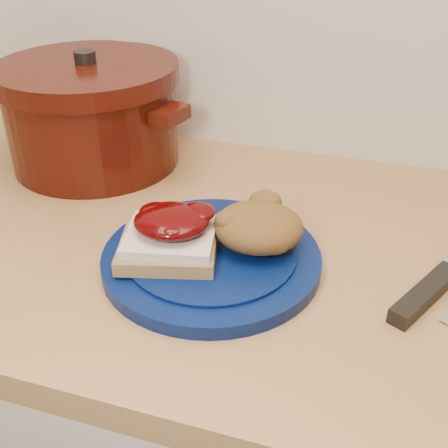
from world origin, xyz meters
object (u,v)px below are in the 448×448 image
(plate, at_px, (211,259))
(pepper_grinder, at_px, (127,124))
(chef_knife, at_px, (444,277))
(dutch_oven, at_px, (92,113))

(plate, bearing_deg, pepper_grinder, 133.04)
(chef_knife, bearing_deg, pepper_grinder, 95.85)
(dutch_oven, height_order, pepper_grinder, dutch_oven)
(plate, relative_size, chef_knife, 0.87)
(plate, height_order, chef_knife, same)
(plate, xyz_separation_m, pepper_grinder, (-0.23, 0.24, 0.06))
(plate, distance_m, chef_knife, 0.28)
(pepper_grinder, bearing_deg, plate, -46.96)
(dutch_oven, relative_size, pepper_grinder, 2.66)
(chef_knife, bearing_deg, plate, 127.04)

